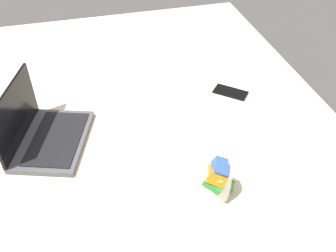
{
  "coord_description": "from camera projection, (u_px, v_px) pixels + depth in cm",
  "views": [
    {
      "loc": [
        -121.36,
        24.43,
        112.5
      ],
      "look_at": [
        -21.08,
        -1.67,
        24.0
      ],
      "focal_mm": 40.73,
      "sensor_mm": 36.0,
      "label": 1
    }
  ],
  "objects": [
    {
      "name": "bed_mattress",
      "position": [
        152.0,
        122.0,
        1.61
      ],
      "size": [
        180.0,
        140.0,
        18.0
      ],
      "primitive_type": "cube",
      "color": "beige",
      "rests_on": "ground"
    },
    {
      "name": "laptop",
      "position": [
        43.0,
        133.0,
        1.36
      ],
      "size": [
        38.56,
        32.2,
        23.0
      ],
      "rotation": [
        0.0,
        0.0,
        -0.32
      ],
      "color": "#4C4C51",
      "rests_on": "bed_mattress"
    },
    {
      "name": "snack_cup",
      "position": [
        217.0,
        181.0,
        1.16
      ],
      "size": [
        10.62,
        11.58,
        14.99
      ],
      "color": "silver",
      "rests_on": "bed_mattress"
    },
    {
      "name": "cell_phone",
      "position": [
        231.0,
        93.0,
        1.61
      ],
      "size": [
        14.33,
        15.02,
        0.8
      ],
      "primitive_type": "cube",
      "rotation": [
        0.0,
        0.0,
        2.42
      ],
      "color": "black",
      "rests_on": "bed_mattress"
    }
  ]
}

